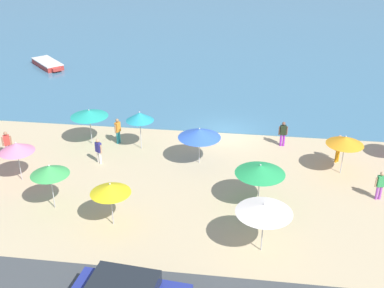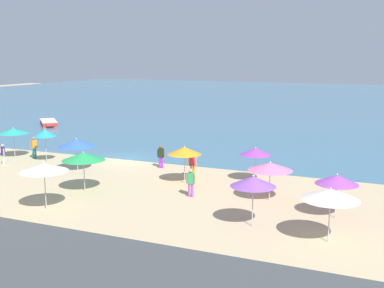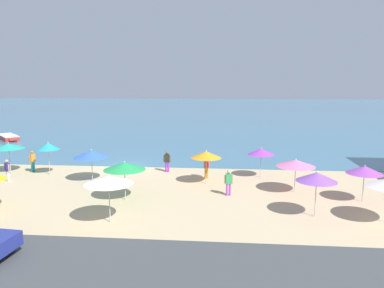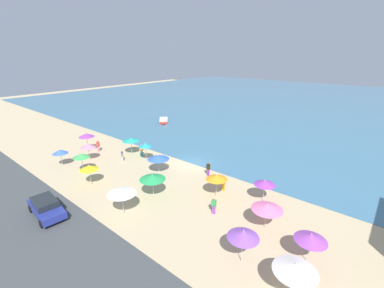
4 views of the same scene
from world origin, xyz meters
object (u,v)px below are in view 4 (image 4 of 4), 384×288
object	(u,v)px
beach_umbrella_3	(131,140)
bather_4	(98,145)
beach_umbrella_5	(89,168)
bather_2	(141,150)
skiff_nearshore	(164,120)
beach_umbrella_10	(295,268)
bather_0	(122,155)
parked_car_1	(46,207)
beach_umbrella_13	(217,177)
bather_1	(224,182)
beach_umbrella_0	(311,237)
beach_umbrella_9	(145,145)
bather_5	(208,168)
beach_umbrella_1	(86,135)
beach_umbrella_6	(265,183)
bather_3	(214,205)
beach_umbrella_7	(243,234)
beach_umbrella_11	(88,146)
beach_umbrella_12	(158,157)
beach_umbrella_15	(267,207)
beach_umbrella_8	(81,156)
beach_umbrella_2	(152,177)
beach_umbrella_4	(60,152)

from	to	relation	value
beach_umbrella_3	bather_4	size ratio (longest dim) A/B	1.41
beach_umbrella_5	beach_umbrella_3	bearing A→B (deg)	114.45
bather_2	skiff_nearshore	world-z (taller)	bather_2
beach_umbrella_10	bather_0	distance (m)	24.21
beach_umbrella_3	bather_2	xyz separation A→B (m)	(1.68, 0.29, -1.13)
beach_umbrella_5	parked_car_1	xyz separation A→B (m)	(2.14, -5.31, -1.15)
beach_umbrella_13	bather_1	world-z (taller)	beach_umbrella_13
beach_umbrella_10	beach_umbrella_0	bearing A→B (deg)	92.08
beach_umbrella_5	bather_4	world-z (taller)	beach_umbrella_5
beach_umbrella_9	bather_5	size ratio (longest dim) A/B	1.52
beach_umbrella_1	bather_2	bearing A→B (deg)	25.97
beach_umbrella_6	bather_3	distance (m)	5.31
bather_1	parked_car_1	world-z (taller)	bather_1
bather_0	skiff_nearshore	xyz separation A→B (m)	(-10.58, 17.68, -0.57)
beach_umbrella_10	bather_5	distance (m)	15.88
beach_umbrella_10	beach_umbrella_7	bearing A→B (deg)	170.84
beach_umbrella_10	beach_umbrella_13	size ratio (longest dim) A/B	1.05
beach_umbrella_11	bather_5	xyz separation A→B (m)	(14.49, 6.20, -1.09)
bather_1	bather_5	world-z (taller)	bather_1
bather_4	skiff_nearshore	bearing A→B (deg)	105.51
beach_umbrella_5	beach_umbrella_12	size ratio (longest dim) A/B	0.91
beach_umbrella_15	bather_5	xyz separation A→B (m)	(-8.94, 4.57, -0.98)
bather_1	beach_umbrella_13	bearing A→B (deg)	-88.34
beach_umbrella_11	beach_umbrella_5	bearing A→B (deg)	-28.62
bather_3	parked_car_1	world-z (taller)	bather_3
beach_umbrella_12	beach_umbrella_15	size ratio (longest dim) A/B	1.02
bather_5	skiff_nearshore	world-z (taller)	bather_5
beach_umbrella_13	bather_4	size ratio (longest dim) A/B	1.41
beach_umbrella_0	beach_umbrella_8	distance (m)	24.34
beach_umbrella_12	beach_umbrella_0	bearing A→B (deg)	-10.20
bather_1	bather_0	bearing A→B (deg)	-171.73
beach_umbrella_2	beach_umbrella_12	distance (m)	5.36
beach_umbrella_1	bather_4	distance (m)	2.08
beach_umbrella_1	bather_0	world-z (taller)	beach_umbrella_1
beach_umbrella_10	bather_1	xyz separation A→B (m)	(-9.57, 7.70, -1.11)
beach_umbrella_15	beach_umbrella_0	bearing A→B (deg)	-22.77
beach_umbrella_0	bather_4	distance (m)	29.20
beach_umbrella_8	beach_umbrella_1	bearing A→B (deg)	146.29
beach_umbrella_11	beach_umbrella_10	bearing A→B (deg)	-6.77
beach_umbrella_6	bather_3	xyz separation A→B (m)	(-2.38, -4.64, -1.01)
beach_umbrella_7	parked_car_1	xyz separation A→B (m)	(-15.36, -6.03, -1.32)
beach_umbrella_15	bather_4	distance (m)	25.46
beach_umbrella_0	beach_umbrella_1	bearing A→B (deg)	177.07
beach_umbrella_10	bather_4	world-z (taller)	beach_umbrella_10
beach_umbrella_6	beach_umbrella_12	xyz separation A→B (m)	(-12.04, -1.95, 0.01)
beach_umbrella_4	skiff_nearshore	bearing A→B (deg)	104.38
beach_umbrella_10	bather_1	bearing A→B (deg)	141.18
beach_umbrella_7	beach_umbrella_9	bearing A→B (deg)	157.90
beach_umbrella_9	bather_5	world-z (taller)	beach_umbrella_9
beach_umbrella_2	beach_umbrella_10	distance (m)	14.38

